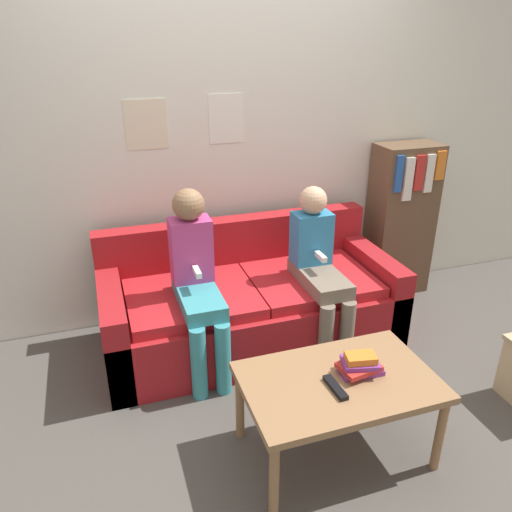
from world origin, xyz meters
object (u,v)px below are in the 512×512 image
couch (250,304)px  bookshelf (401,220)px  person_left (196,276)px  person_right (319,264)px  tv_remote (335,387)px  coffee_table (339,388)px

couch → bookshelf: (1.33, 0.32, 0.33)m
person_left → bookshelf: size_ratio=0.95×
couch → person_right: size_ratio=1.80×
tv_remote → bookshelf: bearing=46.1°
person_right → bookshelf: bearing=29.0°
couch → bookshelf: size_ratio=1.61×
person_right → coffee_table: bearing=-108.9°
couch → person_right: 0.55m
coffee_table → person_right: size_ratio=0.86×
person_left → person_right: 0.78m
person_right → tv_remote: person_right is taller
coffee_table → bookshelf: bearing=48.8°
person_left → person_right: size_ratio=1.06×
bookshelf → person_right: bearing=-151.0°
bookshelf → couch: bearing=-166.3°
coffee_table → person_right: person_right is taller
couch → person_right: person_right is taller
couch → person_left: person_left is taller
coffee_table → tv_remote: size_ratio=5.24×
coffee_table → person_right: (0.31, 0.90, 0.19)m
tv_remote → bookshelf: bookshelf is taller
coffee_table → person_left: person_left is taller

